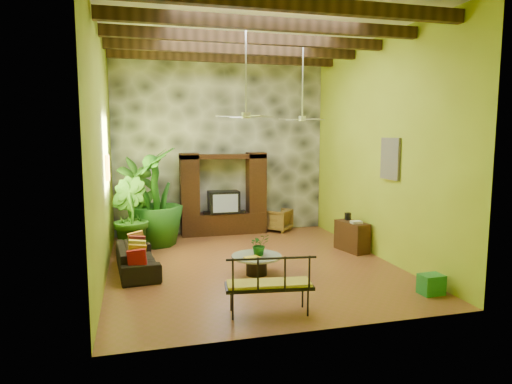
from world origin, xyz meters
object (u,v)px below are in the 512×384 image
object	(u,v)px
coffee_table	(257,262)
green_bin	(431,284)
ceiling_fan_front	(246,105)
wicker_armchair	(278,220)
entertainment_center	(224,200)
tall_plant_b	(129,216)
tall_plant_a	(138,200)
iron_bench	(270,282)
ceiling_fan_back	(302,110)
sofa	(137,259)
tall_plant_c	(155,197)
side_console	(352,236)

from	to	relation	value
coffee_table	green_bin	distance (m)	3.31
ceiling_fan_front	wicker_armchair	distance (m)	5.03
entertainment_center	tall_plant_b	bearing A→B (deg)	-148.36
tall_plant_a	iron_bench	xyz separation A→B (m)	(1.94, -5.45, -0.58)
tall_plant_b	coffee_table	xyz separation A→B (m)	(2.50, -2.29, -0.66)
ceiling_fan_back	sofa	world-z (taller)	ceiling_fan_back
sofa	tall_plant_c	world-z (taller)	tall_plant_c
tall_plant_c	ceiling_fan_back	bearing A→B (deg)	-17.47
ceiling_fan_front	tall_plant_b	world-z (taller)	ceiling_fan_front
tall_plant_c	tall_plant_a	bearing A→B (deg)	139.58
ceiling_fan_front	tall_plant_c	xyz separation A→B (m)	(-1.73, 2.71, -2.15)
ceiling_fan_back	side_console	distance (m)	3.30
iron_bench	side_console	world-z (taller)	iron_bench
ceiling_fan_back	green_bin	distance (m)	5.10
sofa	side_console	distance (m)	5.07
entertainment_center	green_bin	bearing A→B (deg)	-65.27
sofa	tall_plant_a	size ratio (longest dim) A/B	0.85
entertainment_center	coffee_table	xyz separation A→B (m)	(-0.07, -3.87, -0.71)
entertainment_center	tall_plant_c	bearing A→B (deg)	-156.77
ceiling_fan_back	wicker_armchair	world-z (taller)	ceiling_fan_back
sofa	tall_plant_a	world-z (taller)	tall_plant_a
coffee_table	side_console	size ratio (longest dim) A/B	1.13
tall_plant_a	iron_bench	distance (m)	5.81
sofa	tall_plant_a	xyz separation A→B (m)	(0.07, 2.59, 0.84)
ceiling_fan_back	iron_bench	world-z (taller)	ceiling_fan_back
tall_plant_a	coffee_table	distance (m)	4.17
entertainment_center	iron_bench	xyz separation A→B (m)	(-0.40, -5.93, -0.42)
ceiling_fan_front	sofa	distance (m)	3.85
tall_plant_a	side_console	world-z (taller)	tall_plant_a
ceiling_fan_front	iron_bench	size ratio (longest dim) A/B	1.30
ceiling_fan_front	tall_plant_a	size ratio (longest dim) A/B	0.83
ceiling_fan_front	green_bin	bearing A→B (deg)	-37.87
tall_plant_b	tall_plant_c	size ratio (longest dim) A/B	0.73
sofa	wicker_armchair	bearing A→B (deg)	-57.29
sofa	side_console	xyz separation A→B (m)	(5.05, 0.41, 0.08)
wicker_armchair	tall_plant_c	world-z (taller)	tall_plant_c
entertainment_center	coffee_table	world-z (taller)	entertainment_center
ceiling_fan_front	tall_plant_c	distance (m)	3.87
tall_plant_a	tall_plant_b	distance (m)	1.14
entertainment_center	iron_bench	world-z (taller)	entertainment_center
tall_plant_b	green_bin	world-z (taller)	tall_plant_b
ceiling_fan_front	sofa	xyz separation A→B (m)	(-2.20, 0.47, -3.12)
side_console	ceiling_fan_back	bearing A→B (deg)	132.86
entertainment_center	green_bin	distance (m)	6.38
tall_plant_c	entertainment_center	bearing A→B (deg)	23.23
ceiling_fan_front	green_bin	distance (m)	4.84
sofa	iron_bench	distance (m)	3.50
wicker_armchair	iron_bench	world-z (taller)	iron_bench
wicker_armchair	tall_plant_b	size ratio (longest dim) A/B	0.39
wicker_armchair	side_console	world-z (taller)	side_console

